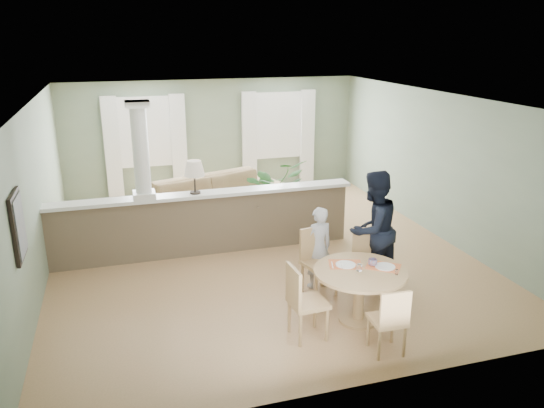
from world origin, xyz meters
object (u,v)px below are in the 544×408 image
object	(u,v)px
houseplant	(273,192)
chair_near	(390,319)
chair_far_man	(367,259)
chair_side	(303,299)
chair_far_boy	(317,258)
man_person	(373,229)
child_person	(318,248)
sofa	(216,199)
dining_table	(360,281)

from	to	relation	value
houseplant	chair_near	size ratio (longest dim) A/B	1.54
houseplant	chair_far_man	bearing A→B (deg)	-81.63
chair_far_man	chair_side	xyz separation A→B (m)	(-1.35, -0.91, 0.01)
chair_far_boy	man_person	distance (m)	0.96
chair_far_man	chair_near	size ratio (longest dim) A/B	1.11
chair_near	child_person	world-z (taller)	child_person
chair_side	chair_near	bearing A→B (deg)	-130.39
sofa	chair_far_man	xyz separation A→B (m)	(1.52, -3.84, 0.09)
chair_side	child_person	bearing A→B (deg)	-32.28
houseplant	dining_table	bearing A→B (deg)	-89.92
chair_far_man	sofa	bearing A→B (deg)	127.74
chair_far_boy	child_person	bearing A→B (deg)	49.71
chair_far_boy	chair_near	size ratio (longest dim) A/B	1.12
chair_far_boy	child_person	distance (m)	0.20
chair_far_man	child_person	size ratio (longest dim) A/B	0.77
dining_table	chair_far_man	distance (m)	0.88
houseplant	chair_far_boy	bearing A→B (deg)	-94.49
chair_far_boy	chair_near	world-z (taller)	chair_far_boy
chair_far_boy	chair_side	xyz separation A→B (m)	(-0.63, -1.13, -0.00)
sofa	houseplant	distance (m)	1.23
chair_side	man_person	size ratio (longest dim) A/B	0.55
houseplant	chair_far_man	size ratio (longest dim) A/B	1.39
child_person	man_person	world-z (taller)	man_person
chair_near	chair_side	world-z (taller)	chair_side
chair_near	houseplant	bearing A→B (deg)	-86.90
dining_table	sofa	bearing A→B (deg)	102.90
child_person	dining_table	bearing A→B (deg)	90.22
houseplant	man_person	size ratio (longest dim) A/B	0.75
sofa	man_person	xyz separation A→B (m)	(1.69, -3.64, 0.46)
dining_table	chair_near	bearing A→B (deg)	-90.46
chair_side	child_person	xyz separation A→B (m)	(0.71, 1.29, 0.09)
sofa	chair_far_man	bearing A→B (deg)	-86.83
chair_far_man	chair_near	world-z (taller)	chair_far_man
houseplant	chair_far_boy	size ratio (longest dim) A/B	1.37
houseplant	chair_near	distance (m)	4.81
chair_far_boy	child_person	xyz separation A→B (m)	(0.08, 0.16, 0.09)
dining_table	child_person	size ratio (longest dim) A/B	0.96
dining_table	man_person	distance (m)	1.18
dining_table	chair_far_boy	xyz separation A→B (m)	(-0.24, 0.96, -0.05)
child_person	man_person	size ratio (longest dim) A/B	0.71
houseplant	dining_table	size ratio (longest dim) A/B	1.10
child_person	chair_far_man	bearing A→B (deg)	141.08
chair_near	man_person	world-z (taller)	man_person
dining_table	man_person	world-z (taller)	man_person
sofa	child_person	distance (m)	3.58
chair_side	child_person	size ratio (longest dim) A/B	0.77
chair_near	chair_far_boy	bearing A→B (deg)	-79.38
sofa	houseplant	size ratio (longest dim) A/B	2.25
sofa	child_person	world-z (taller)	child_person
chair_near	man_person	size ratio (longest dim) A/B	0.49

